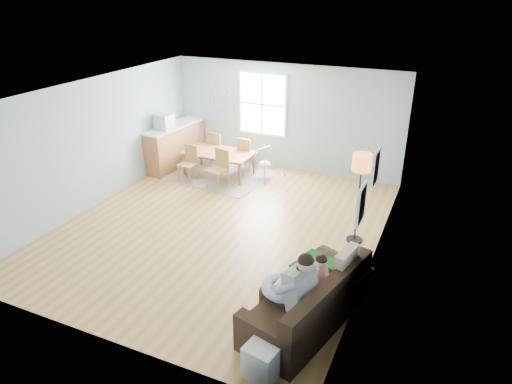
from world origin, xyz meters
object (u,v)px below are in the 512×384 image
at_px(toddler, 314,273).
at_px(chair_sw, 189,161).
at_px(floor_lamp, 361,170).
at_px(dining_table, 219,164).
at_px(counter, 175,145).
at_px(monitor, 164,122).
at_px(chair_nw, 218,146).
at_px(chair_se, 219,166).
at_px(baby_swing, 265,164).
at_px(father, 291,288).
at_px(chair_ne, 246,152).
at_px(sofa, 310,307).
at_px(storage_cube, 262,361).

bearing_deg(toddler, chair_sw, 139.80).
distance_m(floor_lamp, dining_table, 4.45).
distance_m(toddler, counter, 6.77).
relative_size(toddler, chair_sw, 0.97).
bearing_deg(monitor, chair_nw, 40.82).
xyz_separation_m(chair_se, baby_swing, (0.74, 0.99, -0.18)).
height_order(floor_lamp, chair_sw, floor_lamp).
distance_m(chair_nw, monitor, 1.56).
distance_m(dining_table, chair_se, 0.79).
distance_m(father, toddler, 0.51).
bearing_deg(chair_ne, father, -59.15).
bearing_deg(counter, father, -43.93).
bearing_deg(chair_se, chair_nw, 119.91).
xyz_separation_m(sofa, floor_lamp, (0.06, 2.58, 1.14)).
xyz_separation_m(chair_nw, monitor, (-1.02, -0.88, 0.79)).
relative_size(chair_ne, monitor, 2.11).
height_order(father, chair_se, father).
relative_size(floor_lamp, chair_ne, 1.94).
bearing_deg(sofa, toddler, 97.12).
bearing_deg(baby_swing, sofa, -60.30).
relative_size(floor_lamp, baby_swing, 1.71).
height_order(dining_table, chair_se, chair_se).
height_order(toddler, baby_swing, toddler).
bearing_deg(chair_nw, chair_se, -60.09).
height_order(storage_cube, monitor, monitor).
xyz_separation_m(floor_lamp, counter, (-5.27, 1.99, -0.88)).
distance_m(storage_cube, chair_sw, 6.46).
distance_m(sofa, floor_lamp, 2.82).
height_order(father, chair_nw, father).
relative_size(sofa, counter, 1.13).
bearing_deg(dining_table, monitor, -169.68).
bearing_deg(counter, chair_se, -24.53).
distance_m(counter, baby_swing, 2.51).
height_order(father, chair_ne, father).
xyz_separation_m(father, chair_sw, (-4.14, 4.12, -0.24)).
bearing_deg(counter, chair_ne, 11.94).
distance_m(father, chair_ne, 6.09).
xyz_separation_m(toddler, floor_lamp, (0.09, 2.36, 0.72)).
distance_m(dining_table, monitor, 1.72).
relative_size(monitor, baby_swing, 0.42).
xyz_separation_m(dining_table, monitor, (-1.39, -0.23, 0.99)).
distance_m(sofa, toddler, 0.47).
distance_m(chair_se, monitor, 1.97).
height_order(father, floor_lamp, floor_lamp).
relative_size(father, toddler, 1.62).
distance_m(storage_cube, chair_ne, 6.83).
bearing_deg(father, toddler, 69.42).
relative_size(dining_table, chair_nw, 1.93).
distance_m(father, counter, 6.95).
height_order(chair_sw, counter, counter).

